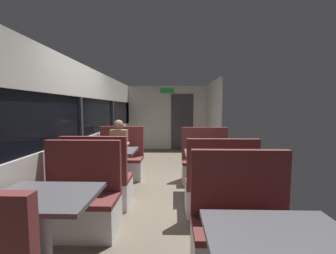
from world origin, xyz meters
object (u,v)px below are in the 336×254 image
Objects in this scene: bench_mid_window_facing_entry at (121,163)px; bench_mid_window_facing_end at (99,185)px; bench_rear_aisle_facing_end at (219,191)px; dining_table_near_window at (44,206)px; dining_table_mid_window at (111,155)px; bench_rear_aisle_facing_entry at (205,166)px; bench_front_aisle_facing_entry at (244,236)px; bench_near_window_facing_entry at (79,205)px; dining_table_front_aisle at (282,253)px; seated_passenger at (120,154)px; dining_table_rear_aisle at (211,158)px.

bench_mid_window_facing_end is at bearing -90.00° from bench_mid_window_facing_entry.
bench_rear_aisle_facing_end is (1.79, -1.60, 0.00)m from bench_mid_window_facing_entry.
dining_table_near_window is 2.10m from dining_table_mid_window.
bench_mid_window_facing_entry is 1.80m from bench_rear_aisle_facing_entry.
bench_rear_aisle_facing_entry is (0.00, 2.50, 0.00)m from bench_front_aisle_facing_entry.
bench_front_aisle_facing_entry and bench_rear_aisle_facing_entry have the same top height.
dining_table_front_aisle is (1.79, -1.30, 0.31)m from bench_near_window_facing_entry.
dining_table_front_aisle is at bearing -61.75° from seated_passenger.
dining_table_near_window is 0.82× the size of bench_mid_window_facing_entry.
bench_rear_aisle_facing_entry is at bearing 90.00° from bench_front_aisle_facing_entry.
dining_table_rear_aisle is (0.00, 1.80, 0.31)m from bench_front_aisle_facing_entry.
bench_mid_window_facing_entry is at bearing 173.62° from bench_rear_aisle_facing_entry.
bench_mid_window_facing_end is 1.22× the size of dining_table_front_aisle.
seated_passenger reaches higher than bench_front_aisle_facing_entry.
bench_mid_window_facing_end is at bearing -90.00° from dining_table_mid_window.
dining_table_front_aisle is 3.22m from bench_rear_aisle_facing_entry.
dining_table_rear_aisle is 0.71× the size of seated_passenger.
bench_rear_aisle_facing_entry is at bearing 55.49° from dining_table_near_window.
dining_table_mid_window is at bearing 173.62° from dining_table_rear_aisle.
dining_table_front_aisle is 0.82× the size of bench_rear_aisle_facing_entry.
bench_mid_window_facing_end and bench_front_aisle_facing_entry have the same top height.
dining_table_rear_aisle is 1.97m from seated_passenger.
bench_near_window_facing_entry is 2.18m from dining_table_rear_aisle.
bench_mid_window_facing_entry is at bearing 153.32° from dining_table_rear_aisle.
bench_mid_window_facing_entry is 3.86m from dining_table_front_aisle.
dining_table_near_window is 3.17m from bench_rear_aisle_facing_entry.
dining_table_near_window is at bearing -90.00° from seated_passenger.
bench_near_window_facing_entry is 1.44m from dining_table_mid_window.
seated_passenger reaches higher than bench_mid_window_facing_entry.
dining_table_mid_window is at bearing -90.00° from seated_passenger.
bench_rear_aisle_facing_entry reaches higher than dining_table_near_window.
dining_table_mid_window is (0.00, 1.40, 0.31)m from bench_near_window_facing_entry.
seated_passenger reaches higher than dining_table_front_aisle.
bench_rear_aisle_facing_end is at bearing 15.77° from bench_near_window_facing_entry.
dining_table_mid_window is 0.77m from bench_mid_window_facing_end.
dining_table_near_window is at bearing -90.00° from bench_near_window_facing_entry.
bench_near_window_facing_entry is 1.86m from bench_rear_aisle_facing_end.
bench_mid_window_facing_entry is 0.22m from seated_passenger.
bench_rear_aisle_facing_entry is at bearing 46.77° from bench_near_window_facing_entry.
bench_rear_aisle_facing_end reaches higher than dining_table_near_window.
bench_mid_window_facing_end is at bearing -146.19° from bench_rear_aisle_facing_entry.
bench_mid_window_facing_end is 2.71m from dining_table_front_aisle.
bench_front_aisle_facing_entry is (1.79, -0.60, 0.00)m from bench_near_window_facing_entry.
bench_front_aisle_facing_entry is at bearing -90.00° from dining_table_rear_aisle.
bench_front_aisle_facing_entry is at bearing -55.78° from seated_passenger.
bench_near_window_facing_entry reaches higher than dining_table_rear_aisle.
bench_front_aisle_facing_entry reaches higher than dining_table_rear_aisle.
dining_table_near_window is 2.61m from dining_table_rear_aisle.
dining_table_near_window and dining_table_mid_window have the same top height.
dining_table_front_aisle is 0.82× the size of bench_rear_aisle_facing_end.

